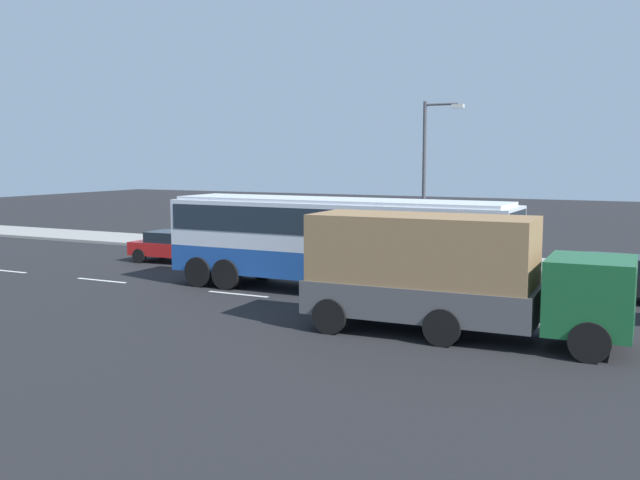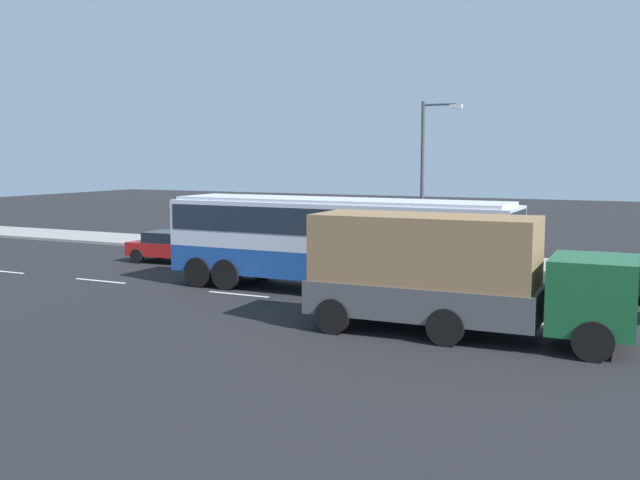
{
  "view_description": "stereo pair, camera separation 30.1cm",
  "coord_description": "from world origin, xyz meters",
  "px_view_note": "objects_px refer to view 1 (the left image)",
  "views": [
    {
      "loc": [
        11.73,
        -23.42,
        4.71
      ],
      "look_at": [
        0.24,
        -0.5,
        1.76
      ],
      "focal_mm": 40.63,
      "sensor_mm": 36.0,
      "label": 1
    },
    {
      "loc": [
        11.46,
        -23.56,
        4.71
      ],
      "look_at": [
        0.24,
        -0.5,
        1.76
      ],
      "focal_mm": 40.63,
      "sensor_mm": 36.0,
      "label": 2
    }
  ],
  "objects_px": {
    "coach_bus": "(336,235)",
    "pedestrian_near_curb": "(489,240)",
    "cargo_truck": "(451,273)",
    "car_black_sedan": "(629,277)",
    "street_lamp": "(428,170)",
    "car_red_compact": "(178,246)"
  },
  "relations": [
    {
      "from": "car_red_compact",
      "to": "street_lamp",
      "type": "distance_m",
      "value": 11.6
    },
    {
      "from": "coach_bus",
      "to": "car_red_compact",
      "type": "distance_m",
      "value": 10.17
    },
    {
      "from": "cargo_truck",
      "to": "pedestrian_near_curb",
      "type": "bearing_deg",
      "value": 97.44
    },
    {
      "from": "car_black_sedan",
      "to": "pedestrian_near_curb",
      "type": "distance_m",
      "value": 8.66
    },
    {
      "from": "cargo_truck",
      "to": "pedestrian_near_curb",
      "type": "height_order",
      "value": "cargo_truck"
    },
    {
      "from": "car_black_sedan",
      "to": "pedestrian_near_curb",
      "type": "height_order",
      "value": "pedestrian_near_curb"
    },
    {
      "from": "cargo_truck",
      "to": "car_black_sedan",
      "type": "distance_m",
      "value": 8.22
    },
    {
      "from": "cargo_truck",
      "to": "car_black_sedan",
      "type": "relative_size",
      "value": 1.99
    },
    {
      "from": "coach_bus",
      "to": "pedestrian_near_curb",
      "type": "distance_m",
      "value": 9.74
    },
    {
      "from": "coach_bus",
      "to": "cargo_truck",
      "type": "bearing_deg",
      "value": -37.44
    },
    {
      "from": "street_lamp",
      "to": "coach_bus",
      "type": "bearing_deg",
      "value": -95.73
    },
    {
      "from": "coach_bus",
      "to": "cargo_truck",
      "type": "height_order",
      "value": "coach_bus"
    },
    {
      "from": "car_red_compact",
      "to": "street_lamp",
      "type": "xyz_separation_m",
      "value": [
        10.26,
        4.22,
        3.39
      ]
    },
    {
      "from": "coach_bus",
      "to": "pedestrian_near_curb",
      "type": "xyz_separation_m",
      "value": [
        3.12,
        9.17,
        -0.98
      ]
    },
    {
      "from": "coach_bus",
      "to": "car_black_sedan",
      "type": "height_order",
      "value": "coach_bus"
    },
    {
      "from": "pedestrian_near_curb",
      "to": "coach_bus",
      "type": "bearing_deg",
      "value": 37.76
    },
    {
      "from": "coach_bus",
      "to": "street_lamp",
      "type": "distance_m",
      "value": 7.96
    },
    {
      "from": "car_red_compact",
      "to": "street_lamp",
      "type": "relative_size",
      "value": 0.63
    },
    {
      "from": "pedestrian_near_curb",
      "to": "cargo_truck",
      "type": "bearing_deg",
      "value": 65.89
    },
    {
      "from": "cargo_truck",
      "to": "street_lamp",
      "type": "distance_m",
      "value": 12.86
    },
    {
      "from": "coach_bus",
      "to": "car_red_compact",
      "type": "height_order",
      "value": "coach_bus"
    },
    {
      "from": "cargo_truck",
      "to": "pedestrian_near_curb",
      "type": "xyz_separation_m",
      "value": [
        -2.18,
        13.31,
        -0.62
      ]
    }
  ]
}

